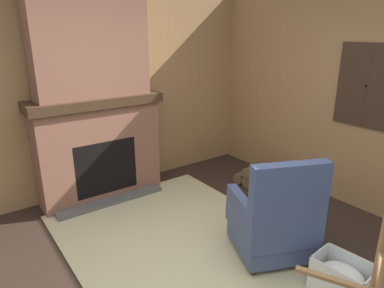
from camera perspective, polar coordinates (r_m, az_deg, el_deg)
The scene contains 10 objects.
wood_panel_wall_left at distance 4.55m, azimuth -17.13°, elevation 8.32°, with size 0.06×5.39×2.68m.
wood_panel_wall_back at distance 4.35m, azimuth 28.50°, elevation 6.54°, with size 5.39×0.09×2.68m.
fireplace_hearth at distance 4.48m, azimuth -15.21°, elevation -0.74°, with size 0.64×1.61×1.31m.
chimney_breast at distance 4.26m, azimuth -16.81°, elevation 16.50°, with size 0.38×1.33×1.34m.
area_rug at distance 3.46m, azimuth 1.24°, elevation -18.21°, with size 3.34×2.10×0.01m.
armchair at distance 3.36m, azimuth 13.49°, elevation -12.57°, with size 0.90×0.90×1.04m.
firewood_stack at distance 4.92m, azimuth 10.38°, elevation -5.41°, with size 0.51×0.44×0.29m.
laundry_basket at distance 3.23m, azimuth 23.77°, elevation -19.71°, with size 0.47×0.35×0.31m.
oil_lamp_vase at distance 4.22m, azimuth -22.04°, elevation 8.00°, with size 0.11×0.11×0.26m.
storage_case at distance 4.41m, azimuth -14.25°, elevation 8.97°, with size 0.17×0.20×0.16m.
Camera 1 is at (1.82, -1.46, 2.06)m, focal length 32.00 mm.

